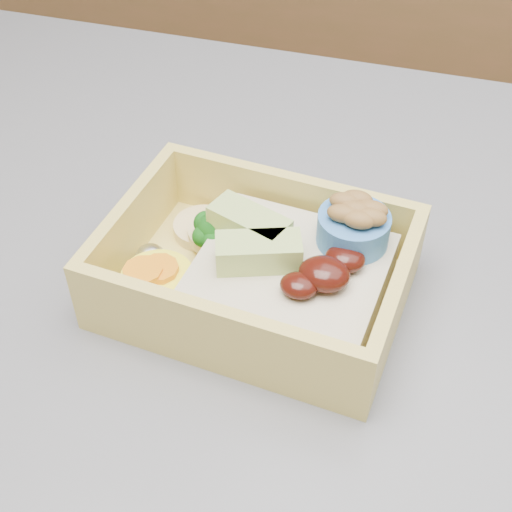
# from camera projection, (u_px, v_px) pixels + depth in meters

# --- Properties ---
(bento_box) EXTENTS (0.21, 0.16, 0.07)m
(bento_box) POSITION_uv_depth(u_px,v_px,m) (266.00, 270.00, 0.49)
(bento_box) COLOR #D8BF59
(bento_box) RESTS_ON island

